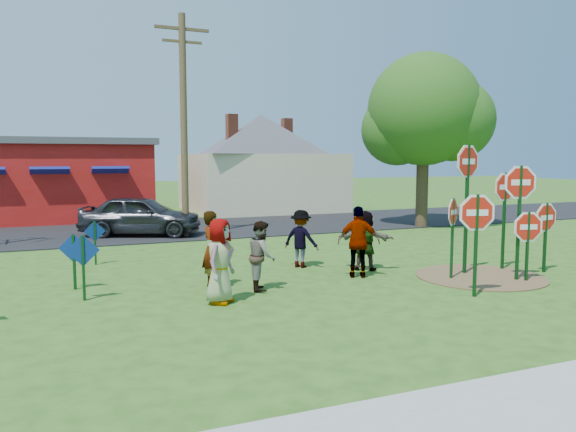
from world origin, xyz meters
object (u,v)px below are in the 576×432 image
object	(u,v)px
stop_sign_c	(520,196)
person_a	(220,261)
stop_sign_b	(467,175)
stop_sign_d	(505,196)
utility_pole	(184,121)
stop_sign_a	(477,222)
leafy_tree	(426,116)
suv	(141,215)
person_b	(212,249)

from	to	relation	value
stop_sign_c	person_a	xyz separation A→B (m)	(-7.30, 0.74, -1.21)
stop_sign_b	stop_sign_c	xyz separation A→B (m)	(0.64, -1.13, -0.47)
stop_sign_d	utility_pole	world-z (taller)	utility_pole
stop_sign_b	stop_sign_d	xyz separation A→B (m)	(1.32, 0.06, -0.56)
stop_sign_a	stop_sign_c	world-z (taller)	stop_sign_c
utility_pole	leafy_tree	world-z (taller)	utility_pole
stop_sign_d	utility_pole	xyz separation A→B (m)	(-6.51, 9.51, 2.35)
person_a	utility_pole	xyz separation A→B (m)	(1.46, 9.96, 3.46)
stop_sign_a	stop_sign_d	bearing A→B (deg)	54.81
stop_sign_a	stop_sign_c	distance (m)	2.26
stop_sign_c	utility_pole	distance (m)	12.39
stop_sign_d	suv	distance (m)	13.14
stop_sign_a	person_a	size ratio (longest dim) A/B	1.34
stop_sign_b	person_a	world-z (taller)	stop_sign_b
stop_sign_a	stop_sign_b	bearing A→B (deg)	72.67
person_b	leafy_tree	size ratio (longest dim) A/B	0.24
stop_sign_b	stop_sign_d	bearing A→B (deg)	-10.97
person_b	stop_sign_d	bearing A→B (deg)	-100.92
suv	leafy_tree	bearing A→B (deg)	-75.42
stop_sign_b	leafy_tree	size ratio (longest dim) A/B	0.47
stop_sign_c	stop_sign_b	bearing A→B (deg)	135.13
stop_sign_d	leafy_tree	distance (m)	9.70
utility_pole	person_a	bearing A→B (deg)	-98.37
suv	stop_sign_d	bearing A→B (deg)	-118.80
stop_sign_c	person_b	bearing A→B (deg)	178.54
stop_sign_a	leafy_tree	size ratio (longest dim) A/B	0.32
stop_sign_c	suv	size ratio (longest dim) A/B	0.66
stop_sign_c	stop_sign_d	distance (m)	1.37
stop_sign_c	stop_sign_d	size ratio (longest dim) A/B	1.08
stop_sign_a	stop_sign_c	bearing A→B (deg)	40.51
person_a	person_b	distance (m)	1.44
person_b	stop_sign_b	bearing A→B (deg)	-102.89
stop_sign_d	stop_sign_b	bearing A→B (deg)	176.85
stop_sign_a	stop_sign_b	xyz separation A→B (m)	(1.40, 1.98, 0.92)
stop_sign_a	stop_sign_d	world-z (taller)	stop_sign_d
stop_sign_a	stop_sign_d	distance (m)	3.42
leafy_tree	person_a	bearing A→B (deg)	-142.39
leafy_tree	stop_sign_b	bearing A→B (deg)	-120.21
stop_sign_d	leafy_tree	world-z (taller)	leafy_tree
person_b	leafy_tree	xyz separation A→B (m)	(11.45, 7.56, 3.88)
stop_sign_c	utility_pole	world-z (taller)	utility_pole
stop_sign_a	person_a	world-z (taller)	stop_sign_a
stop_sign_a	person_b	bearing A→B (deg)	167.03
stop_sign_d	suv	bearing A→B (deg)	122.26
utility_pole	stop_sign_a	bearing A→B (deg)	-71.82
stop_sign_d	suv	size ratio (longest dim) A/B	0.61
person_b	stop_sign_c	bearing A→B (deg)	-110.76
person_b	leafy_tree	bearing A→B (deg)	-60.35
stop_sign_a	stop_sign_c	xyz separation A→B (m)	(2.04, 0.85, 0.46)
stop_sign_a	person_b	distance (m)	5.93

